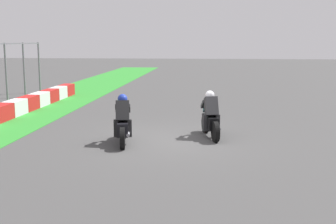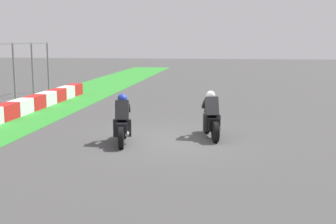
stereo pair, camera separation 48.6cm
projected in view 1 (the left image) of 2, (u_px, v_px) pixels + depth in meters
The scene contains 3 objects.
ground_plane at pixel (167, 140), 13.77m from camera, with size 120.00×120.00×0.00m, color #444343.
rider_lane_a at pixel (210, 118), 14.13m from camera, with size 2.01×0.67×1.51m.
rider_lane_b at pixel (123, 123), 13.24m from camera, with size 2.03×0.62×1.51m.
Camera 1 is at (-13.37, -1.37, 3.13)m, focal length 46.74 mm.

